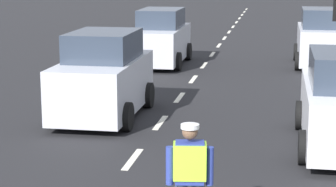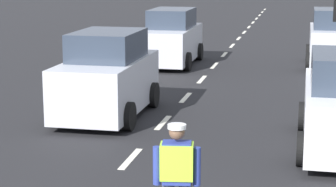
{
  "view_description": "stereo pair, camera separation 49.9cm",
  "coord_description": "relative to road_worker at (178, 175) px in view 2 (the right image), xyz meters",
  "views": [
    {
      "loc": [
        2.8,
        -6.19,
        3.86
      ],
      "look_at": [
        0.49,
        6.99,
        1.1
      ],
      "focal_mm": 68.21,
      "sensor_mm": 36.0,
      "label": 1
    },
    {
      "loc": [
        3.29,
        -6.09,
        3.86
      ],
      "look_at": [
        0.49,
        6.99,
        1.1
      ],
      "focal_mm": 68.21,
      "sensor_mm": 36.0,
      "label": 2
    }
  ],
  "objects": [
    {
      "name": "road_worker",
      "position": [
        0.0,
        0.0,
        0.0
      ],
      "size": [
        0.75,
        0.44,
        1.67
      ],
      "color": "#383D4C",
      "rests_on": "ground"
    },
    {
      "name": "ground_plane",
      "position": [
        -1.65,
        18.73,
        -0.93
      ],
      "size": [
        96.0,
        96.0,
        0.0
      ],
      "primitive_type": "plane",
      "color": "black"
    },
    {
      "name": "lane_center_line",
      "position": [
        -1.65,
        22.93,
        -0.93
      ],
      "size": [
        0.14,
        46.4,
        0.01
      ],
      "color": "silver",
      "rests_on": "ground"
    },
    {
      "name": "car_parked_far",
      "position": [
        2.68,
        16.1,
        0.08
      ],
      "size": [
        1.89,
        3.92,
        2.17
      ],
      "color": "silver",
      "rests_on": "ground"
    },
    {
      "name": "car_oncoming_second",
      "position": [
        -3.31,
        15.39,
        0.05
      ],
      "size": [
        1.96,
        4.31,
        2.12
      ],
      "color": "silver",
      "rests_on": "ground"
    },
    {
      "name": "car_oncoming_lead",
      "position": [
        -3.18,
        6.83,
        0.08
      ],
      "size": [
        2.01,
        4.01,
        2.17
      ],
      "color": "silver",
      "rests_on": "ground"
    }
  ]
}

